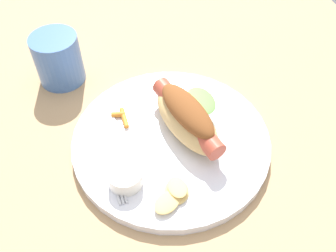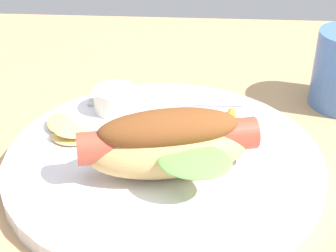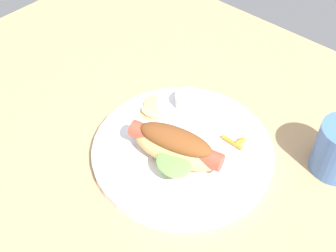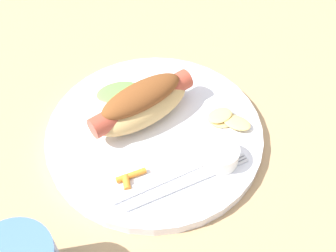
# 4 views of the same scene
# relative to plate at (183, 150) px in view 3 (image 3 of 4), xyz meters

# --- Properties ---
(ground_plane) EXTENTS (1.20, 0.90, 0.02)m
(ground_plane) POSITION_rel_plate_xyz_m (0.02, -0.02, -0.02)
(ground_plane) COLOR tan
(plate) EXTENTS (0.30, 0.30, 0.02)m
(plate) POSITION_rel_plate_xyz_m (0.00, 0.00, 0.00)
(plate) COLOR white
(plate) RESTS_ON ground_plane
(hot_dog) EXTENTS (0.16, 0.10, 0.06)m
(hot_dog) POSITION_rel_plate_xyz_m (0.01, -0.03, 0.04)
(hot_dog) COLOR tan
(hot_dog) RESTS_ON plate
(sauce_ramekin) EXTENTS (0.05, 0.05, 0.02)m
(sauce_ramekin) POSITION_rel_plate_xyz_m (-0.06, 0.08, 0.02)
(sauce_ramekin) COLOR white
(sauce_ramekin) RESTS_ON plate
(fork) EXTENTS (0.17, 0.02, 0.00)m
(fork) POSITION_rel_plate_xyz_m (-0.00, 0.10, 0.01)
(fork) COLOR silver
(fork) RESTS_ON plate
(knife) EXTENTS (0.16, 0.02, 0.00)m
(knife) POSITION_rel_plate_xyz_m (0.01, 0.08, 0.01)
(knife) COLOR silver
(knife) RESTS_ON plate
(chips_pile) EXTENTS (0.06, 0.06, 0.01)m
(chips_pile) POSITION_rel_plate_xyz_m (-0.10, 0.03, 0.01)
(chips_pile) COLOR #E4BF6D
(chips_pile) RESTS_ON plate
(carrot_garnish) EXTENTS (0.04, 0.02, 0.01)m
(carrot_garnish) POSITION_rel_plate_xyz_m (0.06, 0.06, 0.01)
(carrot_garnish) COLOR orange
(carrot_garnish) RESTS_ON plate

